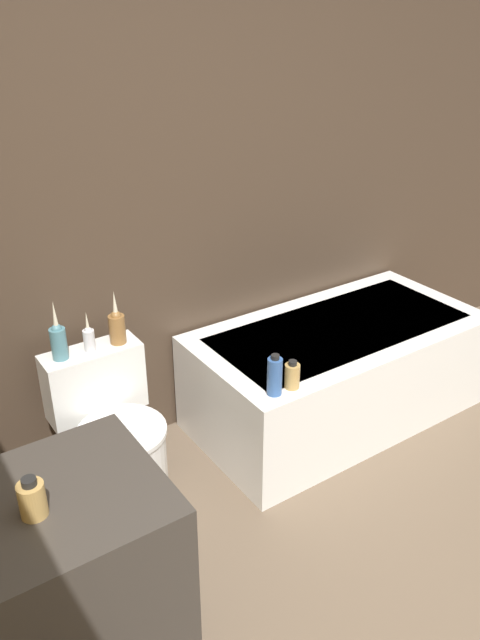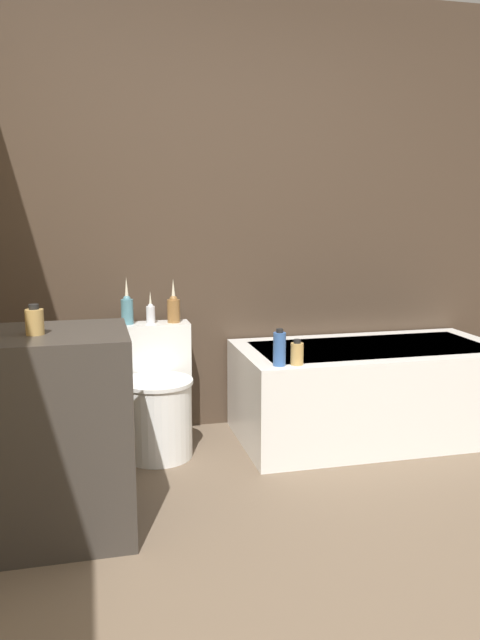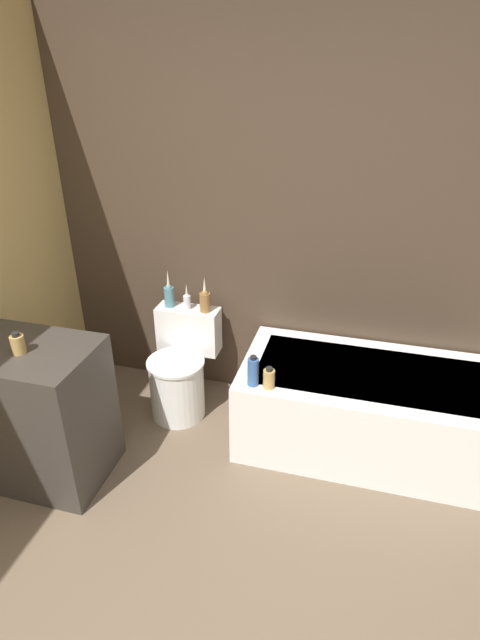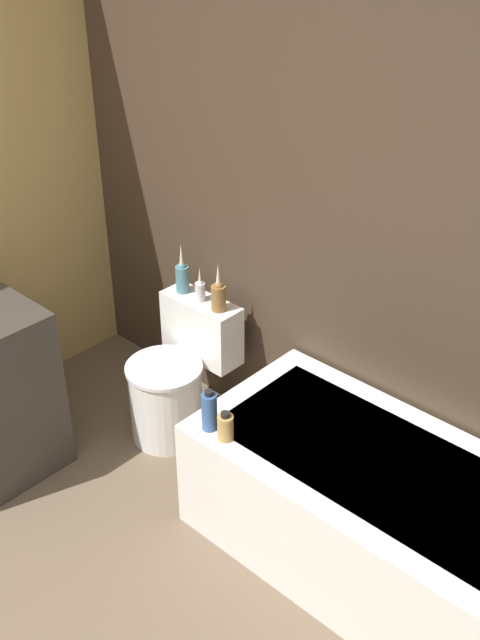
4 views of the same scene
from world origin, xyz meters
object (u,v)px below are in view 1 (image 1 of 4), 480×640
(vase_silver, at_px, (89,338))
(shampoo_bottle_tall, at_px, (275,376))
(soap_bottle_glass, at_px, (32,499))
(vase_bronze, at_px, (117,325))
(bathtub, at_px, (336,371))
(toilet, at_px, (116,443))
(vase_gold, at_px, (58,340))
(shampoo_bottle_short, at_px, (292,375))

(vase_silver, xyz_separation_m, shampoo_bottle_tall, (0.60, -0.55, -0.12))
(soap_bottle_glass, height_order, vase_bronze, soap_bottle_glass)
(bathtub, xyz_separation_m, toilet, (-1.26, 0.05, 0.03))
(toilet, height_order, soap_bottle_glass, soap_bottle_glass)
(soap_bottle_glass, relative_size, vase_gold, 0.45)
(vase_gold, relative_size, shampoo_bottle_short, 2.02)
(vase_silver, height_order, shampoo_bottle_tall, vase_silver)
(vase_silver, relative_size, vase_bronze, 0.74)
(soap_bottle_glass, bearing_deg, shampoo_bottle_short, 20.65)
(toilet, xyz_separation_m, soap_bottle_glass, (-0.54, -0.83, 0.60))
(toilet, bearing_deg, vase_bronze, 54.71)
(soap_bottle_glass, bearing_deg, vase_gold, 67.96)
(vase_silver, bearing_deg, toilet, -90.00)
(toilet, relative_size, shampoo_bottle_tall, 3.61)
(bathtub, height_order, vase_bronze, vase_bronze)
(vase_gold, distance_m, shampoo_bottle_short, 1.01)
(soap_bottle_glass, height_order, shampoo_bottle_short, soap_bottle_glass)
(soap_bottle_glass, bearing_deg, shampoo_bottle_tall, 22.30)
(bathtub, height_order, toilet, toilet)
(vase_bronze, relative_size, shampoo_bottle_short, 1.89)
(bathtub, height_order, vase_gold, vase_gold)
(bathtub, distance_m, soap_bottle_glass, 2.06)
(soap_bottle_glass, distance_m, vase_silver, 1.16)
(vase_gold, relative_size, vase_silver, 1.45)
(vase_gold, distance_m, vase_silver, 0.13)
(bathtub, relative_size, vase_bronze, 6.18)
(shampoo_bottle_tall, distance_m, shampoo_bottle_short, 0.10)
(shampoo_bottle_short, bearing_deg, vase_bronze, 135.93)
(vase_silver, relative_size, shampoo_bottle_short, 1.39)
(toilet, height_order, vase_gold, vase_gold)
(vase_gold, xyz_separation_m, shampoo_bottle_short, (0.83, -0.55, -0.18))
(bathtub, distance_m, vase_gold, 1.50)
(shampoo_bottle_tall, bearing_deg, vase_bronze, 130.85)
(shampoo_bottle_short, bearing_deg, soap_bottle_glass, -159.35)
(soap_bottle_glass, relative_size, shampoo_bottle_tall, 0.62)
(vase_gold, xyz_separation_m, vase_bronze, (0.26, -0.01, -0.01))
(vase_silver, distance_m, shampoo_bottle_short, 0.90)
(toilet, distance_m, vase_gold, 0.53)
(shampoo_bottle_short, bearing_deg, vase_silver, 141.65)
(soap_bottle_glass, distance_m, vase_gold, 1.11)
(vase_silver, relative_size, shampoo_bottle_tall, 0.96)
(toilet, xyz_separation_m, vase_gold, (-0.13, 0.19, 0.48))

